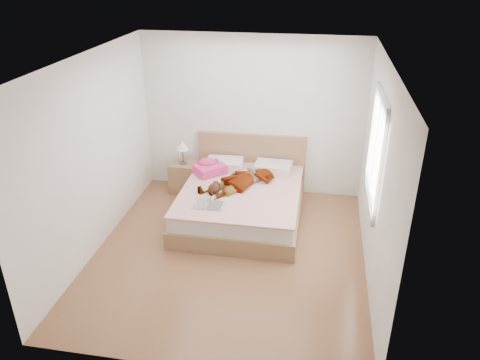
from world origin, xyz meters
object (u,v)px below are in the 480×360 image
Objects in this scene: coffee_mug at (212,198)px; plush_toy at (215,188)px; woman at (246,177)px; phone at (219,160)px; towel at (209,167)px; magazine at (208,205)px; nightstand at (184,175)px; bed at (242,200)px.

plush_toy is (-0.02, 0.27, 0.03)m from coffee_mug.
plush_toy is at bearing -94.64° from woman.
phone reaches higher than plush_toy.
coffee_mug is at bearing -74.28° from towel.
towel is at bearing 178.26° from phone.
magazine is at bearing -134.56° from phone.
nightstand reaches higher than magazine.
phone is 0.15× the size of towel.
woman is 0.64m from phone.
bed reaches higher than woman.
magazine is 0.14m from coffee_mug.
woman is at bearing 60.71° from coffee_mug.
nightstand is at bearing 122.71° from coffee_mug.
coffee_mug is (-0.37, -0.66, -0.06)m from woman.
woman is 1.29m from nightstand.
plush_toy is at bearing 94.80° from coffee_mug.
coffee_mug is (0.26, -0.92, -0.05)m from towel.
plush_toy is (-0.00, 0.40, 0.07)m from magazine.
phone is 0.33× the size of plush_toy.
magazine is (-0.36, -0.68, 0.24)m from bed.
magazine is at bearing -77.23° from towel.
phone is 0.78× the size of coffee_mug.
towel is 0.69m from plush_toy.
towel is 0.65m from nightstand.
magazine is 3.75× the size of coffee_mug.
towel is at bearing 148.07° from bed.
plush_toy is at bearing -51.18° from nightstand.
plush_toy is 1.22m from nightstand.
phone is 0.21m from towel.
towel is at bearing 105.72° from coffee_mug.
towel is 1.36× the size of magazine.
plush_toy reaches higher than magazine.
bed is at bearing 37.43° from plush_toy.
bed is at bearing -31.93° from towel.
magazine is at bearing -75.86° from woman.
nightstand is at bearing 128.82° from plush_toy.
woman reaches higher than phone.
nightstand is at bearing 119.36° from magazine.
bed is 0.70m from coffee_mug.
nightstand is (-0.74, 0.92, -0.28)m from plush_toy.
coffee_mug is at bearing -57.29° from nightstand.
magazine is 0.41m from plush_toy.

